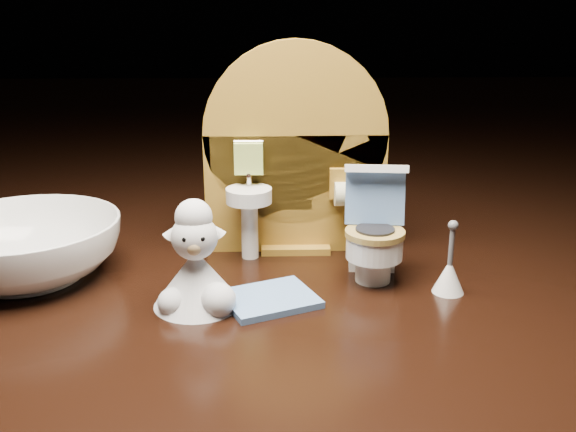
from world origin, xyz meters
The scene contains 6 objects.
backdrop_panel centered at (0.00, 0.06, 0.07)m, with size 0.13×0.05×0.15m.
toy_toilet centered at (0.05, 0.01, 0.03)m, with size 0.04×0.05×0.08m.
bath_mat centered at (-0.02, -0.03, 0.00)m, with size 0.05×0.04×0.00m, color #5A7FB5.
toilet_brush centered at (0.09, -0.02, 0.01)m, with size 0.02×0.02×0.05m.
plush_lamb centered at (-0.06, -0.03, 0.02)m, with size 0.05×0.05×0.07m.
ceramic_bowl centered at (-0.18, 0.02, 0.02)m, with size 0.12×0.12×0.04m, color white.
Camera 1 is at (-0.02, -0.38, 0.17)m, focal length 40.00 mm.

